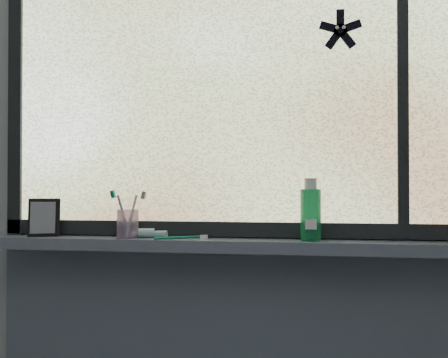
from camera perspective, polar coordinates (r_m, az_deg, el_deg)
wall_back at (r=1.76m, az=-0.02°, el=0.87°), size 3.00×0.01×2.50m
windowsill at (r=1.69m, az=-0.40°, el=-7.55°), size 1.62×0.14×0.04m
window_pane at (r=1.76m, az=-0.13°, el=10.03°), size 1.50×0.01×1.00m
frame_bottom at (r=1.74m, az=-0.15°, el=-5.72°), size 1.60×0.03×0.05m
frame_left at (r=2.03m, az=-22.63°, el=8.67°), size 0.05×0.03×1.10m
frame_mullion at (r=1.77m, az=19.72°, el=10.02°), size 0.03×0.03×1.00m
starfish_sticker at (r=1.78m, az=13.16°, el=16.22°), size 0.15×0.02×0.15m
vanity_mirror at (r=1.88m, az=-19.85°, el=-4.15°), size 0.12×0.09×0.13m
toothpaste_tube at (r=1.75m, az=-8.30°, el=-6.14°), size 0.18×0.06×0.03m
toothbrush_cup at (r=1.75m, az=-10.95°, el=-5.07°), size 0.07×0.07×0.10m
toothbrush_lying at (r=1.70m, az=-5.35°, el=-6.60°), size 0.18×0.11×0.01m
mouthwash_bottle at (r=1.66m, az=9.88°, el=-3.45°), size 0.07×0.07×0.17m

